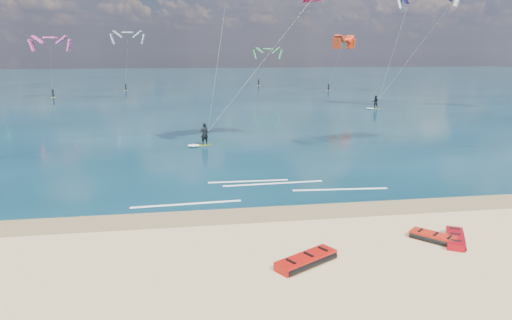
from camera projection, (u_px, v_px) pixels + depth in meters
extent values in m
plane|color=tan|center=(212.00, 115.00, 58.48)|extent=(320.00, 320.00, 0.00)
cube|color=brown|center=(256.00, 214.00, 22.92)|extent=(320.00, 2.40, 0.01)
cube|color=#082731|center=(197.00, 82.00, 119.98)|extent=(320.00, 200.00, 0.04)
cube|color=#B1DA19|center=(205.00, 145.00, 39.51)|extent=(1.43, 1.14, 0.06)
imported|color=black|center=(204.00, 134.00, 39.28)|extent=(0.80, 0.65, 1.88)
cylinder|color=black|center=(208.00, 131.00, 38.97)|extent=(0.51, 0.35, 0.04)
cube|color=gold|center=(375.00, 108.00, 64.61)|extent=(1.46, 0.74, 0.06)
imported|color=black|center=(375.00, 102.00, 64.40)|extent=(0.97, 0.81, 1.77)
cylinder|color=black|center=(378.00, 100.00, 64.08)|extent=(0.56, 0.17, 0.04)
cube|color=white|center=(248.00, 181.00, 28.58)|extent=(5.04, 0.35, 0.01)
cube|color=white|center=(340.00, 189.00, 26.91)|extent=(5.70, 0.65, 0.01)
cube|color=white|center=(187.00, 204.00, 24.32)|extent=(5.88, 0.56, 0.01)
cube|color=white|center=(273.00, 183.00, 28.09)|extent=(6.26, 0.47, 0.01)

